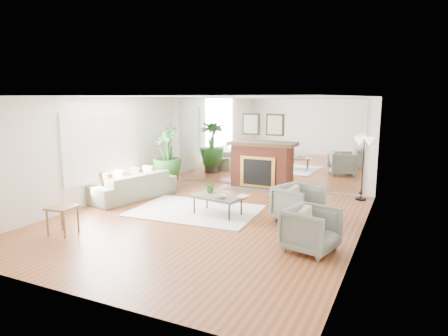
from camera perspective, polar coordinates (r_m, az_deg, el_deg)
The scene contains 18 objects.
ground at distance 8.26m, azimuth -2.79°, elevation -7.44°, with size 7.00×7.00×0.00m, color brown.
wall_left at distance 9.73m, azimuth -18.61°, elevation 2.26°, with size 0.02×7.00×2.50m, color silver.
wall_right at distance 7.09m, azimuth 18.98°, elevation -0.49°, with size 0.02×7.00×2.50m, color silver.
wall_back at distance 11.15m, azimuth 5.62°, elevation 3.66°, with size 6.00×0.02×2.50m, color silver.
mirror_panel at distance 11.13m, azimuth 5.58°, elevation 3.65°, with size 5.40×0.04×2.40m, color silver.
window_panel at distance 9.99m, azimuth -16.94°, elevation 3.12°, with size 0.04×2.40×1.50m, color #B2E09E.
fireplace at distance 11.01m, azimuth 5.16°, elevation 0.49°, with size 1.85×0.83×2.05m.
area_rug at distance 8.87m, azimuth -4.06°, elevation -6.11°, with size 2.69×1.92×0.03m, color white.
coffee_table at distance 8.47m, azimuth -0.94°, elevation -4.18°, with size 1.18×0.81×0.44m.
sofa at distance 10.14m, azimuth -12.93°, elevation -2.47°, with size 2.23×0.87×0.65m, color gray.
armchair_back at distance 8.17m, azimuth 10.54°, elevation -5.06°, with size 0.80×0.82×0.75m, color slate.
armchair_front at distance 6.71m, azimuth 12.34°, elevation -8.58°, with size 0.78×0.80×0.73m, color slate.
side_table at distance 7.88m, azimuth -22.10°, elevation -5.71°, with size 0.51×0.51×0.53m.
potted_ficus at distance 10.95m, azimuth -8.15°, elevation 1.69°, with size 1.06×1.06×1.70m.
floor_lamp at distance 10.17m, azimuth 19.36°, elevation 2.92°, with size 0.50×0.28×1.55m.
tabletop_plant at distance 8.67m, azimuth -1.95°, elevation -2.64°, with size 0.25×0.22×0.28m, color #2C6424.
fruit_bowl at distance 8.24m, azimuth -0.58°, elevation -4.10°, with size 0.24×0.24×0.06m, color brown.
book at distance 8.39m, azimuth 2.05°, elevation -3.98°, with size 0.21×0.29×0.02m, color brown.
Camera 1 is at (3.71, -6.95, 2.48)m, focal length 32.00 mm.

